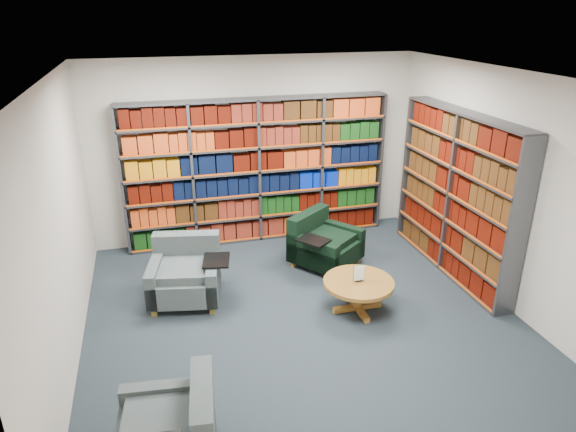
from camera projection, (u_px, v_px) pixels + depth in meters
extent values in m
cube|color=black|center=(301.00, 315.00, 6.19)|extent=(5.00, 5.00, 0.01)
cube|color=white|center=(304.00, 76.00, 5.12)|extent=(5.00, 5.00, 0.01)
cube|color=#B9B2A7|center=(255.00, 150.00, 7.89)|extent=(5.00, 0.01, 2.80)
cube|color=#B9B2A7|center=(411.00, 338.00, 3.42)|extent=(5.00, 0.01, 2.80)
cube|color=#B9B2A7|center=(59.00, 231.00, 5.04)|extent=(0.01, 5.00, 2.80)
cube|color=#B9B2A7|center=(498.00, 187.00, 6.27)|extent=(0.01, 5.00, 2.80)
cube|color=#47494F|center=(258.00, 171.00, 7.85)|extent=(4.00, 0.28, 2.20)
cube|color=silver|center=(256.00, 169.00, 7.97)|extent=(4.00, 0.02, 2.20)
cube|color=#D84C0A|center=(260.00, 174.00, 7.74)|extent=(4.00, 0.01, 2.20)
cube|color=black|center=(259.00, 227.00, 8.21)|extent=(3.88, 0.21, 0.29)
cube|color=#AA3811|center=(259.00, 205.00, 8.07)|extent=(3.88, 0.21, 0.29)
cube|color=#3B0801|center=(258.00, 183.00, 7.93)|extent=(3.88, 0.21, 0.29)
cube|color=#AE6709|center=(258.00, 160.00, 7.79)|extent=(3.88, 0.21, 0.29)
cube|color=#AA3811|center=(257.00, 136.00, 7.65)|extent=(3.88, 0.21, 0.29)
cube|color=#3B0801|center=(257.00, 112.00, 7.51)|extent=(3.88, 0.21, 0.29)
cube|color=#47494F|center=(456.00, 195.00, 6.88)|extent=(0.28, 2.50, 2.20)
cube|color=silver|center=(465.00, 194.00, 6.91)|extent=(0.02, 2.50, 2.20)
cube|color=#D84C0A|center=(447.00, 196.00, 6.84)|extent=(0.02, 2.50, 2.20)
cube|color=#371D08|center=(448.00, 256.00, 7.23)|extent=(0.21, 2.38, 0.29)
cube|color=#3B0801|center=(451.00, 233.00, 7.09)|extent=(0.21, 2.38, 0.29)
cube|color=#371D08|center=(454.00, 208.00, 6.95)|extent=(0.21, 2.38, 0.29)
cube|color=#371D08|center=(458.00, 182.00, 6.81)|extent=(0.21, 2.38, 0.29)
cube|color=#371D08|center=(461.00, 156.00, 6.67)|extent=(0.21, 2.38, 0.29)
cube|color=#3B0801|center=(465.00, 128.00, 6.53)|extent=(0.21, 2.38, 0.29)
cube|color=#031A3E|center=(186.00, 282.00, 6.42)|extent=(1.00, 1.00, 0.30)
cube|color=#031A3E|center=(187.00, 257.00, 6.66)|extent=(0.86, 0.35, 0.67)
cube|color=#031A3E|center=(156.00, 278.00, 6.37)|extent=(0.30, 0.85, 0.45)
cube|color=#031A3E|center=(214.00, 276.00, 6.42)|extent=(0.30, 0.85, 0.45)
cube|color=black|center=(216.00, 260.00, 6.28)|extent=(0.39, 0.47, 0.02)
cube|color=olive|center=(154.00, 312.00, 6.16)|extent=(0.08, 0.08, 0.09)
cube|color=olive|center=(212.00, 310.00, 6.20)|extent=(0.08, 0.08, 0.09)
cube|color=olive|center=(163.00, 283.00, 6.80)|extent=(0.08, 0.08, 0.09)
cube|color=olive|center=(216.00, 281.00, 6.84)|extent=(0.08, 0.08, 0.09)
cube|color=black|center=(326.00, 250.00, 7.30)|extent=(1.14, 1.14, 0.29)
cube|color=black|center=(308.00, 233.00, 7.41)|extent=(0.75, 0.63, 0.65)
cube|color=black|center=(312.00, 254.00, 7.02)|extent=(0.59, 0.72, 0.43)
cube|color=black|center=(339.00, 237.00, 7.53)|extent=(0.59, 0.72, 0.43)
cube|color=black|center=(313.00, 240.00, 6.87)|extent=(0.48, 0.50, 0.02)
cube|color=olive|center=(333.00, 277.00, 6.94)|extent=(0.09, 0.09, 0.09)
cube|color=olive|center=(357.00, 259.00, 7.43)|extent=(0.09, 0.09, 0.09)
cube|color=olive|center=(293.00, 264.00, 7.31)|extent=(0.09, 0.09, 0.09)
cube|color=olive|center=(319.00, 247.00, 7.80)|extent=(0.09, 0.09, 0.09)
cube|color=#031A3E|center=(204.00, 418.00, 4.10)|extent=(0.26, 0.80, 0.62)
cube|color=#031A3E|center=(168.00, 403.00, 4.39)|extent=(0.79, 0.21, 0.42)
cube|color=olive|center=(133.00, 431.00, 4.44)|extent=(0.07, 0.07, 0.09)
cube|color=olive|center=(208.00, 422.00, 4.53)|extent=(0.07, 0.07, 0.09)
cylinder|color=#906027|center=(359.00, 283.00, 6.14)|extent=(0.85, 0.85, 0.05)
cylinder|color=#906027|center=(358.00, 296.00, 6.22)|extent=(0.11, 0.11, 0.34)
cube|color=#906027|center=(357.00, 307.00, 6.27)|extent=(0.61, 0.08, 0.06)
cube|color=#906027|center=(357.00, 307.00, 6.27)|extent=(0.08, 0.61, 0.06)
cube|color=black|center=(359.00, 281.00, 6.13)|extent=(0.09, 0.05, 0.01)
cube|color=white|center=(359.00, 273.00, 6.10)|extent=(0.13, 0.01, 0.19)
cube|color=#145926|center=(359.00, 273.00, 6.10)|extent=(0.15, 0.00, 0.20)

